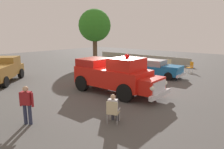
{
  "coord_description": "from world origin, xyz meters",
  "views": [
    {
      "loc": [
        8.52,
        -9.93,
        3.86
      ],
      "look_at": [
        0.07,
        0.0,
        1.18
      ],
      "focal_mm": 33.28,
      "sensor_mm": 36.0,
      "label": 1
    }
  ],
  "objects_px": {
    "oak_tree_right": "(95,26)",
    "spectator_seated": "(113,107)",
    "parked_pickup": "(2,70)",
    "lawn_chair_near_truck": "(113,111)",
    "classic_hot_rod": "(157,68)",
    "lawn_chair_by_car": "(191,66)",
    "spectator_standing": "(27,103)",
    "lawn_chair_spare": "(169,63)",
    "vintage_fire_truck": "(115,75)"
  },
  "relations": [
    {
      "from": "lawn_chair_by_car",
      "to": "classic_hot_rod",
      "type": "bearing_deg",
      "value": -110.73
    },
    {
      "from": "vintage_fire_truck",
      "to": "oak_tree_right",
      "type": "bearing_deg",
      "value": 140.16
    },
    {
      "from": "parked_pickup",
      "to": "lawn_chair_by_car",
      "type": "bearing_deg",
      "value": 54.93
    },
    {
      "from": "lawn_chair_near_truck",
      "to": "spectator_standing",
      "type": "bearing_deg",
      "value": -138.78
    },
    {
      "from": "lawn_chair_spare",
      "to": "oak_tree_right",
      "type": "bearing_deg",
      "value": -169.46
    },
    {
      "from": "lawn_chair_by_car",
      "to": "spectator_standing",
      "type": "height_order",
      "value": "spectator_standing"
    },
    {
      "from": "lawn_chair_near_truck",
      "to": "lawn_chair_by_car",
      "type": "distance_m",
      "value": 13.92
    },
    {
      "from": "oak_tree_right",
      "to": "spectator_seated",
      "type": "bearing_deg",
      "value": -42.6
    },
    {
      "from": "vintage_fire_truck",
      "to": "classic_hot_rod",
      "type": "distance_m",
      "value": 6.27
    },
    {
      "from": "classic_hot_rod",
      "to": "vintage_fire_truck",
      "type": "bearing_deg",
      "value": -86.59
    },
    {
      "from": "lawn_chair_by_car",
      "to": "lawn_chair_spare",
      "type": "relative_size",
      "value": 1.0
    },
    {
      "from": "spectator_standing",
      "to": "oak_tree_right",
      "type": "height_order",
      "value": "oak_tree_right"
    },
    {
      "from": "classic_hot_rod",
      "to": "spectator_standing",
      "type": "distance_m",
      "value": 12.23
    },
    {
      "from": "classic_hot_rod",
      "to": "lawn_chair_by_car",
      "type": "bearing_deg",
      "value": 69.27
    },
    {
      "from": "lawn_chair_near_truck",
      "to": "spectator_seated",
      "type": "relative_size",
      "value": 0.79
    },
    {
      "from": "lawn_chair_near_truck",
      "to": "spectator_standing",
      "type": "height_order",
      "value": "spectator_standing"
    },
    {
      "from": "lawn_chair_spare",
      "to": "spectator_seated",
      "type": "height_order",
      "value": "spectator_seated"
    },
    {
      "from": "oak_tree_right",
      "to": "lawn_chair_spare",
      "type": "bearing_deg",
      "value": 10.54
    },
    {
      "from": "lawn_chair_spare",
      "to": "oak_tree_right",
      "type": "relative_size",
      "value": 0.15
    },
    {
      "from": "parked_pickup",
      "to": "lawn_chair_near_truck",
      "type": "height_order",
      "value": "parked_pickup"
    },
    {
      "from": "parked_pickup",
      "to": "lawn_chair_near_truck",
      "type": "bearing_deg",
      "value": -0.63
    },
    {
      "from": "vintage_fire_truck",
      "to": "classic_hot_rod",
      "type": "bearing_deg",
      "value": 93.41
    },
    {
      "from": "vintage_fire_truck",
      "to": "parked_pickup",
      "type": "distance_m",
      "value": 9.16
    },
    {
      "from": "lawn_chair_near_truck",
      "to": "lawn_chair_spare",
      "type": "bearing_deg",
      "value": 106.35
    },
    {
      "from": "lawn_chair_near_truck",
      "to": "oak_tree_right",
      "type": "relative_size",
      "value": 0.15
    },
    {
      "from": "lawn_chair_by_car",
      "to": "spectator_seated",
      "type": "height_order",
      "value": "spectator_seated"
    },
    {
      "from": "parked_pickup",
      "to": "lawn_chair_by_car",
      "type": "xyz_separation_m",
      "value": [
        9.6,
        13.68,
        -0.4
      ]
    },
    {
      "from": "classic_hot_rod",
      "to": "oak_tree_right",
      "type": "relative_size",
      "value": 0.67
    },
    {
      "from": "spectator_seated",
      "to": "parked_pickup",
      "type": "bearing_deg",
      "value": 179.97
    },
    {
      "from": "classic_hot_rod",
      "to": "parked_pickup",
      "type": "distance_m",
      "value": 12.66
    },
    {
      "from": "lawn_chair_by_car",
      "to": "spectator_standing",
      "type": "xyz_separation_m",
      "value": [
        -0.97,
        -16.18,
        0.37
      ]
    },
    {
      "from": "lawn_chair_by_car",
      "to": "spectator_standing",
      "type": "bearing_deg",
      "value": -93.44
    },
    {
      "from": "lawn_chair_by_car",
      "to": "lawn_chair_spare",
      "type": "bearing_deg",
      "value": 171.55
    },
    {
      "from": "vintage_fire_truck",
      "to": "lawn_chair_near_truck",
      "type": "relative_size",
      "value": 5.88
    },
    {
      "from": "classic_hot_rod",
      "to": "lawn_chair_by_car",
      "type": "xyz_separation_m",
      "value": [
        1.5,
        3.97,
        -0.16
      ]
    },
    {
      "from": "parked_pickup",
      "to": "oak_tree_right",
      "type": "relative_size",
      "value": 0.7
    },
    {
      "from": "lawn_chair_near_truck",
      "to": "spectator_standing",
      "type": "xyz_separation_m",
      "value": [
        -2.71,
        -2.37,
        0.37
      ]
    },
    {
      "from": "parked_pickup",
      "to": "lawn_chair_spare",
      "type": "relative_size",
      "value": 4.6
    },
    {
      "from": "lawn_chair_near_truck",
      "to": "spectator_seated",
      "type": "height_order",
      "value": "spectator_seated"
    },
    {
      "from": "lawn_chair_by_car",
      "to": "oak_tree_right",
      "type": "distance_m",
      "value": 12.47
    },
    {
      "from": "classic_hot_rod",
      "to": "lawn_chair_by_car",
      "type": "relative_size",
      "value": 4.38
    },
    {
      "from": "parked_pickup",
      "to": "lawn_chair_by_car",
      "type": "distance_m",
      "value": 16.72
    },
    {
      "from": "lawn_chair_near_truck",
      "to": "lawn_chair_by_car",
      "type": "bearing_deg",
      "value": 97.16
    },
    {
      "from": "parked_pickup",
      "to": "lawn_chair_near_truck",
      "type": "xyz_separation_m",
      "value": [
        11.34,
        -0.12,
        -0.4
      ]
    },
    {
      "from": "lawn_chair_near_truck",
      "to": "lawn_chair_by_car",
      "type": "height_order",
      "value": "same"
    },
    {
      "from": "spectator_standing",
      "to": "lawn_chair_spare",
      "type": "bearing_deg",
      "value": 95.0
    },
    {
      "from": "oak_tree_right",
      "to": "lawn_chair_by_car",
      "type": "bearing_deg",
      "value": 6.67
    },
    {
      "from": "parked_pickup",
      "to": "oak_tree_right",
      "type": "xyz_separation_m",
      "value": [
        -2.12,
        12.31,
        3.62
      ]
    },
    {
      "from": "vintage_fire_truck",
      "to": "parked_pickup",
      "type": "bearing_deg",
      "value": -157.71
    },
    {
      "from": "lawn_chair_by_car",
      "to": "spectator_standing",
      "type": "relative_size",
      "value": 0.61
    }
  ]
}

